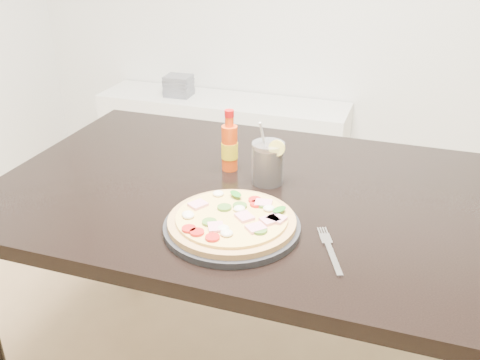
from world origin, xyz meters
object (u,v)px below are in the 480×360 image
(cola_cup, at_px, (268,164))
(media_console, at_px, (223,141))
(hot_sauce_bottle, at_px, (230,147))
(fork, at_px, (329,249))
(dining_table, at_px, (254,215))
(pizza, at_px, (232,220))
(plate, at_px, (232,227))

(cola_cup, height_order, media_console, cola_cup)
(hot_sauce_bottle, height_order, fork, hot_sauce_bottle)
(dining_table, distance_m, hot_sauce_bottle, 0.21)
(dining_table, bearing_deg, hot_sauce_bottle, 138.71)
(pizza, height_order, hot_sauce_bottle, hot_sauce_bottle)
(fork, distance_m, media_console, 1.95)
(hot_sauce_bottle, bearing_deg, plate, -69.34)
(pizza, relative_size, media_console, 0.21)
(pizza, distance_m, fork, 0.23)
(pizza, bearing_deg, dining_table, 93.94)
(pizza, relative_size, cola_cup, 1.68)
(pizza, distance_m, cola_cup, 0.27)
(dining_table, distance_m, fork, 0.35)
(dining_table, height_order, pizza, pizza)
(plate, xyz_separation_m, hot_sauce_bottle, (-0.12, 0.31, 0.06))
(plate, bearing_deg, cola_cup, 88.08)
(plate, relative_size, media_console, 0.23)
(plate, height_order, media_console, plate)
(hot_sauce_bottle, bearing_deg, cola_cup, -19.40)
(cola_cup, relative_size, fork, 0.99)
(dining_table, height_order, plate, plate)
(plate, xyz_separation_m, pizza, (0.00, -0.00, 0.02))
(cola_cup, distance_m, media_console, 1.63)
(plate, bearing_deg, fork, -2.49)
(dining_table, bearing_deg, fork, -43.31)
(hot_sauce_bottle, bearing_deg, media_console, 111.62)
(hot_sauce_bottle, xyz_separation_m, cola_cup, (0.13, -0.04, -0.02))
(pizza, bearing_deg, media_console, 111.46)
(hot_sauce_bottle, relative_size, fork, 1.00)
(pizza, distance_m, hot_sauce_bottle, 0.34)
(fork, height_order, media_console, fork)
(dining_table, height_order, fork, fork)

